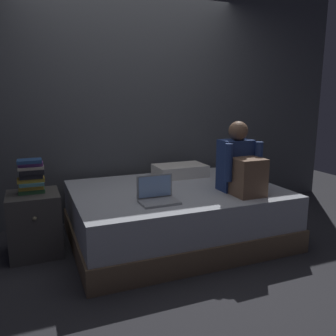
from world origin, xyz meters
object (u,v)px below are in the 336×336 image
person_sitting (240,166)px  pillow (180,171)px  bed (175,214)px  laptop (157,196)px  nightstand (35,224)px  book_stack (31,176)px

person_sitting → pillow: (-0.25, 0.80, -0.19)m
bed → person_sitting: 0.80m
laptop → pillow: size_ratio=0.57×
nightstand → person_sitting: 1.93m
laptop → book_stack: 1.12m
pillow → person_sitting: bearing=-72.6°
nightstand → pillow: (1.55, 0.29, 0.31)m
laptop → book_stack: book_stack is taller
person_sitting → bed: bearing=144.6°
nightstand → bed: bearing=-7.0°
bed → pillow: 0.61m
bed → nightstand: size_ratio=3.54×
bed → laptop: laptop is taller
bed → nightstand: 1.31m
person_sitting → laptop: bearing=-179.8°
bed → person_sitting: (0.50, -0.35, 0.52)m
pillow → book_stack: (-1.55, -0.27, 0.13)m
person_sitting → laptop: 0.84m
nightstand → book_stack: 0.43m
nightstand → pillow: pillow is taller
laptop → pillow: laptop is taller
bed → book_stack: bearing=172.1°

